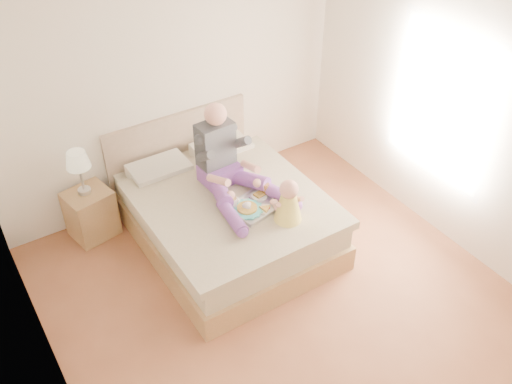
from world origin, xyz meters
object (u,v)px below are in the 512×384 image
nightstand (91,213)px  tray (255,204)px  adult (227,165)px  bed (223,212)px  baby (288,203)px

nightstand → tray: 1.78m
adult → tray: bearing=-86.3°
bed → tray: size_ratio=3.84×
bed → adult: 0.56m
tray → baby: size_ratio=1.29×
baby → bed: bearing=123.4°
bed → adult: (0.08, 0.03, 0.56)m
bed → nightstand: bearing=145.9°
bed → baby: (0.30, -0.71, 0.47)m
nightstand → baby: baby is taller
adult → baby: bearing=-77.2°
nightstand → adult: 1.56m
nightstand → tray: (1.29, -1.18, 0.37)m
baby → tray: bearing=128.1°
bed → nightstand: bed is taller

